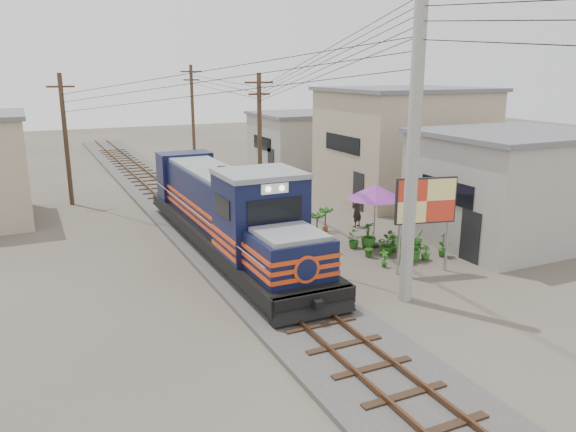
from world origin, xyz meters
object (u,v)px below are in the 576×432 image
vendor (357,210)px  billboard (426,203)px  locomotive (227,213)px  market_umbrella (376,192)px

vendor → billboard: bearing=55.3°
locomotive → vendor: size_ratio=9.28×
billboard → vendor: size_ratio=2.17×
locomotive → market_umbrella: locomotive is taller
locomotive → billboard: bearing=-43.3°
billboard → vendor: bearing=92.7°
market_umbrella → vendor: size_ratio=1.79×
locomotive → vendor: 6.82m
billboard → vendor: billboard is taller
billboard → market_umbrella: 3.37m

